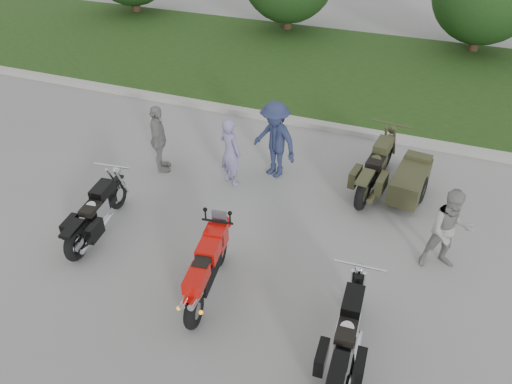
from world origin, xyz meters
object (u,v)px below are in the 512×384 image
(cruiser_left, at_px, (95,215))
(person_back, at_px, (159,139))
(person_denim, at_px, (275,140))
(cruiser_sidecar, at_px, (395,177))
(cruiser_right, at_px, (346,337))
(person_grey, at_px, (449,230))
(sportbike_red, at_px, (206,269))
(person_stripe, at_px, (230,152))

(cruiser_left, bearing_deg, person_back, 83.71)
(person_denim, relative_size, person_back, 1.12)
(cruiser_sidecar, distance_m, person_back, 5.25)
(person_denim, bearing_deg, cruiser_right, -35.69)
(cruiser_sidecar, xyz_separation_m, person_grey, (1.15, -1.93, 0.35))
(cruiser_sidecar, height_order, person_grey, person_grey)
(person_grey, distance_m, person_back, 6.38)
(person_grey, bearing_deg, cruiser_right, -133.95)
(person_grey, distance_m, person_denim, 4.19)
(cruiser_sidecar, bearing_deg, person_denim, -169.72)
(cruiser_right, distance_m, person_denim, 5.09)
(sportbike_red, bearing_deg, person_stripe, 98.85)
(person_denim, bearing_deg, person_stripe, -116.60)
(person_stripe, bearing_deg, cruiser_left, 82.58)
(cruiser_sidecar, bearing_deg, cruiser_left, -139.84)
(cruiser_right, relative_size, person_back, 1.44)
(cruiser_sidecar, distance_m, person_grey, 2.27)
(cruiser_left, bearing_deg, person_stripe, 49.89)
(sportbike_red, height_order, cruiser_left, sportbike_red)
(cruiser_right, distance_m, person_stripe, 5.02)
(sportbike_red, relative_size, cruiser_sidecar, 0.80)
(sportbike_red, relative_size, person_denim, 1.13)
(cruiser_sidecar, bearing_deg, person_stripe, -159.77)
(cruiser_left, relative_size, person_stripe, 1.43)
(person_back, bearing_deg, person_grey, -124.27)
(sportbike_red, height_order, cruiser_right, sportbike_red)
(cruiser_left, distance_m, person_back, 2.51)
(person_grey, relative_size, person_back, 1.00)
(cruiser_left, height_order, person_grey, person_grey)
(person_stripe, distance_m, person_back, 1.72)
(person_grey, bearing_deg, person_back, 151.57)
(person_back, bearing_deg, sportbike_red, -164.68)
(cruiser_left, bearing_deg, sportbike_red, -20.63)
(cruiser_left, xyz_separation_m, cruiser_sidecar, (5.14, 3.41, 0.01))
(cruiser_sidecar, height_order, person_denim, person_denim)
(cruiser_left, height_order, cruiser_sidecar, cruiser_sidecar)
(cruiser_right, bearing_deg, person_denim, 118.23)
(person_stripe, bearing_deg, person_back, 28.85)
(cruiser_right, bearing_deg, sportbike_red, 166.79)
(sportbike_red, xyz_separation_m, cruiser_right, (2.43, -0.44, -0.11))
(cruiser_sidecar, bearing_deg, person_back, -163.27)
(sportbike_red, relative_size, cruiser_left, 0.90)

